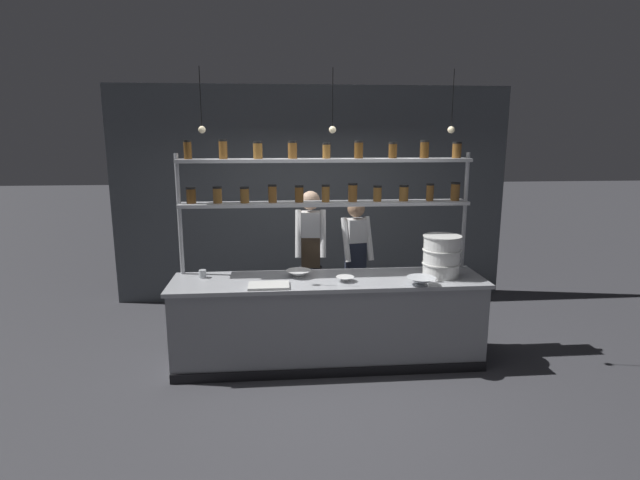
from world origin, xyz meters
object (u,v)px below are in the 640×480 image
(chef_left, at_px, (311,252))
(cutting_board, at_px, (269,286))
(spice_shelf_unit, at_px, (326,186))
(container_stack, at_px, (441,256))
(serving_cup_front, at_px, (203,274))
(prep_bowl_center_back, at_px, (345,279))
(chef_center, at_px, (356,257))
(prep_bowl_center_front, at_px, (421,281))
(prep_bowl_near_left, at_px, (299,274))

(chef_left, relative_size, cutting_board, 4.36)
(spice_shelf_unit, relative_size, container_stack, 7.17)
(cutting_board, xyz_separation_m, serving_cup_front, (-0.69, 0.38, 0.03))
(spice_shelf_unit, relative_size, prep_bowl_center_back, 16.74)
(container_stack, bearing_deg, spice_shelf_unit, 164.44)
(serving_cup_front, bearing_deg, cutting_board, -28.86)
(chef_center, height_order, prep_bowl_center_front, chef_center)
(prep_bowl_center_back, bearing_deg, prep_bowl_near_left, 155.98)
(cutting_board, relative_size, prep_bowl_near_left, 1.53)
(chef_left, relative_size, container_stack, 4.00)
(chef_left, bearing_deg, cutting_board, -110.92)
(cutting_board, xyz_separation_m, prep_bowl_near_left, (0.31, 0.32, 0.02))
(chef_center, bearing_deg, spice_shelf_unit, -140.92)
(chef_left, bearing_deg, prep_bowl_near_left, -99.76)
(chef_left, xyz_separation_m, prep_bowl_near_left, (-0.18, -0.71, -0.06))
(cutting_board, bearing_deg, chef_center, 45.45)
(chef_center, relative_size, container_stack, 3.75)
(container_stack, xyz_separation_m, cutting_board, (-1.80, -0.22, -0.21))
(chef_left, relative_size, prep_bowl_center_front, 6.01)
(prep_bowl_center_front, relative_size, prep_bowl_center_back, 1.56)
(prep_bowl_center_back, distance_m, serving_cup_front, 1.49)
(chef_center, relative_size, prep_bowl_near_left, 6.24)
(spice_shelf_unit, relative_size, cutting_board, 7.81)
(prep_bowl_near_left, bearing_deg, prep_bowl_center_front, -18.24)
(prep_bowl_near_left, bearing_deg, chef_left, 75.89)
(chef_center, bearing_deg, prep_bowl_center_front, -78.04)
(cutting_board, distance_m, prep_bowl_center_front, 1.51)
(prep_bowl_center_front, xyz_separation_m, prep_bowl_center_back, (-0.73, 0.19, -0.01))
(prep_bowl_near_left, xyz_separation_m, serving_cup_front, (-1.00, 0.06, 0.01))
(chef_left, bearing_deg, chef_center, 6.03)
(cutting_board, xyz_separation_m, prep_bowl_center_back, (0.77, 0.11, 0.01))
(chef_left, height_order, prep_bowl_center_front, chef_left)
(spice_shelf_unit, bearing_deg, serving_cup_front, -172.50)
(chef_left, distance_m, prep_bowl_near_left, 0.73)
(spice_shelf_unit, bearing_deg, chef_left, 105.93)
(serving_cup_front, bearing_deg, chef_center, 21.09)
(chef_left, relative_size, chef_center, 1.07)
(prep_bowl_center_front, distance_m, prep_bowl_center_back, 0.76)
(spice_shelf_unit, xyz_separation_m, prep_bowl_near_left, (-0.31, -0.23, -0.89))
(prep_bowl_center_back, height_order, serving_cup_front, serving_cup_front)
(cutting_board, height_order, prep_bowl_center_back, prep_bowl_center_back)
(spice_shelf_unit, xyz_separation_m, chef_center, (0.41, 0.49, -0.91))
(spice_shelf_unit, distance_m, chef_center, 1.11)
(serving_cup_front, bearing_deg, spice_shelf_unit, 7.50)
(chef_center, height_order, serving_cup_front, chef_center)
(cutting_board, height_order, serving_cup_front, serving_cup_front)
(container_stack, bearing_deg, chef_center, 133.41)
(prep_bowl_center_front, relative_size, serving_cup_front, 3.50)
(chef_left, relative_size, prep_bowl_near_left, 6.66)
(container_stack, xyz_separation_m, prep_bowl_center_back, (-1.03, -0.11, -0.19))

